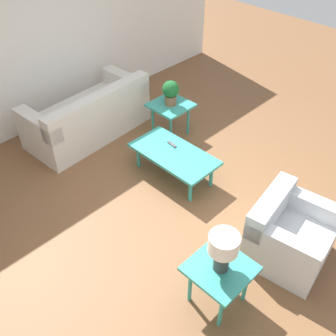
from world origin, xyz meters
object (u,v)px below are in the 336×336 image
Objects in this scene: table_lamp at (223,248)px; side_table_plant at (171,109)px; side_table_lamp at (220,272)px; potted_plant at (171,92)px; armchair at (288,235)px; sofa at (89,117)px; coffee_table at (174,155)px.

side_table_plant is at bearing -36.54° from table_lamp.
side_table_lamp is 2.98m from potted_plant.
armchair is at bearing 162.81° from side_table_plant.
potted_plant is 0.87× the size of table_lamp.
sofa is 2.04× the size of armchair.
potted_plant is at bearing -90.00° from side_table_plant.
coffee_table is 1.02m from side_table_plant.
side_table_plant is at bearing -36.54° from side_table_lamp.
table_lamp is at bearing 143.46° from potted_plant.
table_lamp reaches higher than coffee_table.
side_table_lamp is (0.17, 0.98, 0.14)m from armchair.
sofa is at bearing -15.01° from table_lamp.
sofa is 3.43m from armchair.
coffee_table is 2.72× the size of table_lamp.
table_lamp is at bearing 135.00° from side_table_lamp.
potted_plant is at bearing 64.16° from armchair.
coffee_table is at bearing 93.50° from sofa.
armchair reaches higher than coffee_table.
armchair is 2.16× the size of table_lamp.
coffee_table is 1.97m from side_table_lamp.
sofa is 4.42× the size of table_lamp.
coffee_table is 3.15× the size of potted_plant.
side_table_plant is at bearing -43.01° from coffee_table.
sofa is at bearing -15.01° from side_table_lamp.
armchair is 1.81m from coffee_table.
side_table_plant is 2.97m from side_table_lamp.
side_table_lamp is at bearing 143.46° from potted_plant.
armchair is at bearing -99.69° from table_lamp.
side_table_lamp is (-1.64, 1.07, 0.10)m from coffee_table.
potted_plant is (-0.87, -0.89, 0.43)m from sofa.
side_table_plant is (-0.87, -0.89, 0.14)m from sofa.
side_table_lamp is 0.36m from table_lamp.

